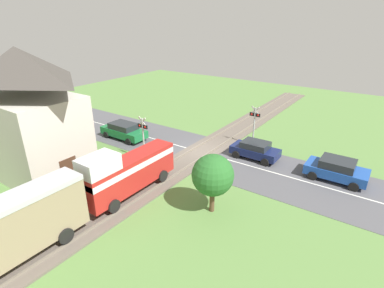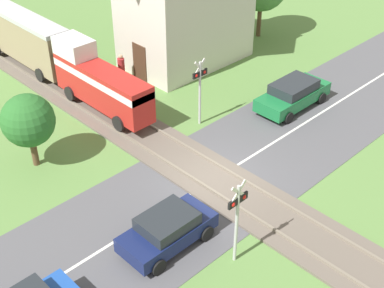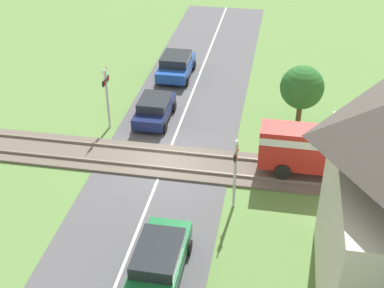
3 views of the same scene
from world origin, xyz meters
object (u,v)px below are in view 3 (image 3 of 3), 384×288
car_near_crossing (154,109)px  car_far_side (158,262)px  crossing_signal_east_approach (235,164)px  car_behind_queue (176,65)px  crossing_signal_west_approach (106,91)px

car_near_crossing → car_far_side: bearing=14.4°
car_far_side → crossing_signal_east_approach: crossing_signal_east_approach is taller
crossing_signal_east_approach → car_far_side: bearing=-25.8°
car_behind_queue → car_far_side: bearing=9.6°
car_near_crossing → crossing_signal_east_approach: 8.54m
car_behind_queue → crossing_signal_west_approach: (6.94, -2.20, 1.42)m
car_near_crossing → car_behind_queue: (-5.78, 0.00, 0.04)m
car_near_crossing → crossing_signal_west_approach: bearing=-62.1°
car_behind_queue → crossing_signal_west_approach: 7.42m
crossing_signal_west_approach → crossing_signal_east_approach: size_ratio=1.00×
crossing_signal_east_approach → crossing_signal_west_approach: bearing=-127.2°
car_near_crossing → car_far_side: 11.62m
car_far_side → crossing_signal_west_approach: size_ratio=1.26×
car_behind_queue → crossing_signal_east_approach: crossing_signal_east_approach is taller
crossing_signal_west_approach → crossing_signal_east_approach: same height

